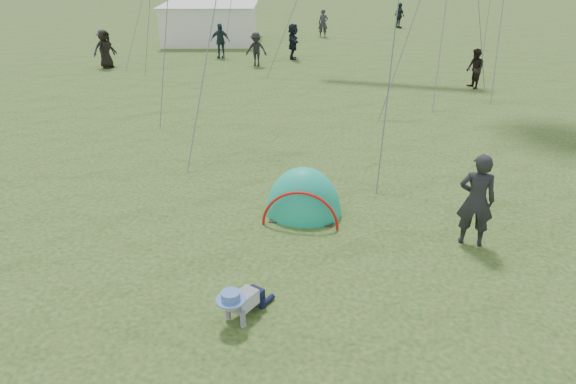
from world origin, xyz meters
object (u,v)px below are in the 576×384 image
(crawling_toddler, at_px, (241,301))
(standing_adult, at_px, (476,200))
(event_marquee, at_px, (210,9))
(popup_tent, at_px, (303,213))

(crawling_toddler, bearing_deg, standing_adult, 62.79)
(crawling_toddler, relative_size, event_marquee, 0.14)
(crawling_toddler, distance_m, standing_adult, 4.78)
(event_marquee, bearing_deg, crawling_toddler, -81.88)
(crawling_toddler, xyz_separation_m, event_marquee, (-11.62, 24.96, 1.66))
(popup_tent, height_order, event_marquee, event_marquee)
(crawling_toddler, xyz_separation_m, standing_adult, (3.39, 3.32, 0.60))
(crawling_toddler, height_order, popup_tent, popup_tent)
(standing_adult, bearing_deg, popup_tent, -5.16)
(popup_tent, distance_m, standing_adult, 3.51)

